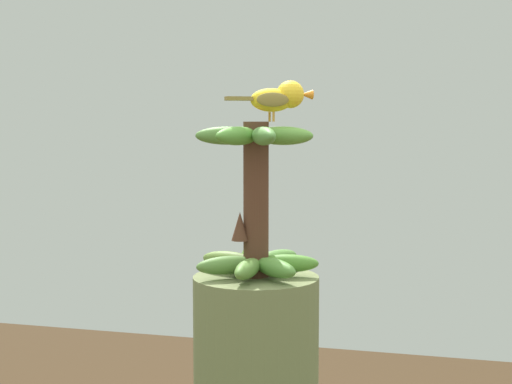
{
  "coord_description": "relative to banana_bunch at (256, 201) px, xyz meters",
  "views": [
    {
      "loc": [
        -0.39,
        1.48,
        1.7
      ],
      "look_at": [
        0.0,
        0.0,
        1.56
      ],
      "focal_mm": 51.53,
      "sensor_mm": 36.0,
      "label": 1
    }
  ],
  "objects": [
    {
      "name": "perched_bird",
      "position": [
        -0.05,
        -0.02,
        0.21
      ],
      "size": [
        0.17,
        0.12,
        0.09
      ],
      "color": "#C68933",
      "rests_on": "banana_bunch"
    },
    {
      "name": "banana_bunch",
      "position": [
        0.0,
        0.0,
        0.0
      ],
      "size": [
        0.27,
        0.26,
        0.33
      ],
      "color": "#4C2D1E",
      "rests_on": "banana_tree"
    }
  ]
}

